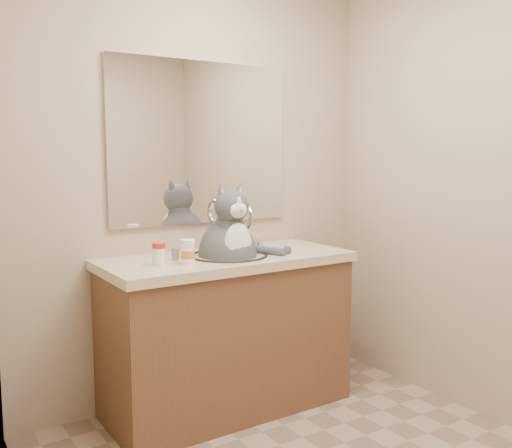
{
  "coord_description": "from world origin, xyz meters",
  "views": [
    {
      "loc": [
        -1.51,
        -1.63,
        1.39
      ],
      "look_at": [
        -0.02,
        0.65,
        1.05
      ],
      "focal_mm": 40.0,
      "sensor_mm": 36.0,
      "label": 1
    }
  ],
  "objects_px": {
    "pill_bottle_redcap": "(159,254)",
    "grey_canister": "(175,254)",
    "cat": "(229,250)",
    "pill_bottle_orange": "(188,252)"
  },
  "relations": [
    {
      "from": "pill_bottle_orange",
      "to": "pill_bottle_redcap",
      "type": "bearing_deg",
      "value": 161.62
    },
    {
      "from": "grey_canister",
      "to": "pill_bottle_orange",
      "type": "bearing_deg",
      "value": -86.88
    },
    {
      "from": "pill_bottle_redcap",
      "to": "grey_canister",
      "type": "xyz_separation_m",
      "value": [
        0.13,
        0.09,
        -0.03
      ]
    },
    {
      "from": "pill_bottle_orange",
      "to": "grey_canister",
      "type": "xyz_separation_m",
      "value": [
        -0.01,
        0.13,
        -0.03
      ]
    },
    {
      "from": "cat",
      "to": "pill_bottle_redcap",
      "type": "distance_m",
      "value": 0.42
    },
    {
      "from": "cat",
      "to": "pill_bottle_redcap",
      "type": "relative_size",
      "value": 5.47
    },
    {
      "from": "grey_canister",
      "to": "pill_bottle_redcap",
      "type": "bearing_deg",
      "value": -146.11
    },
    {
      "from": "pill_bottle_redcap",
      "to": "pill_bottle_orange",
      "type": "distance_m",
      "value": 0.14
    },
    {
      "from": "pill_bottle_redcap",
      "to": "pill_bottle_orange",
      "type": "relative_size",
      "value": 0.91
    },
    {
      "from": "cat",
      "to": "pill_bottle_redcap",
      "type": "height_order",
      "value": "cat"
    }
  ]
}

